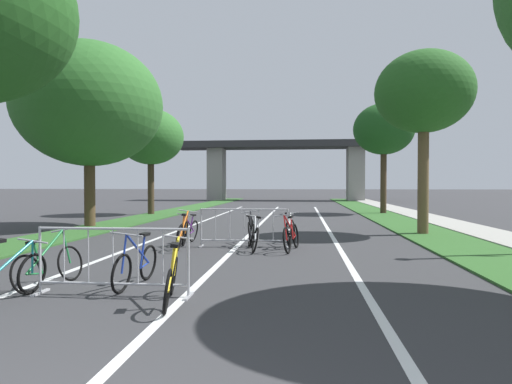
% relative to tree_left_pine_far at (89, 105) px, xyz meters
% --- Properties ---
extents(grass_verge_left, '(2.14, 53.39, 0.05)m').
position_rel_tree_left_pine_far_xyz_m(grass_verge_left, '(0.56, 7.09, -4.86)').
color(grass_verge_left, '#2D5B26').
rests_on(grass_verge_left, ground).
extents(grass_verge_right, '(2.14, 53.39, 0.05)m').
position_rel_tree_left_pine_far_xyz_m(grass_verge_right, '(12.77, 7.09, -4.86)').
color(grass_verge_right, '#2D5B26').
rests_on(grass_verge_right, ground).
extents(sidewalk_path_right, '(1.79, 53.39, 0.08)m').
position_rel_tree_left_pine_far_xyz_m(sidewalk_path_right, '(14.73, 7.09, -4.84)').
color(sidewalk_path_right, '#9E9B93').
rests_on(sidewalk_path_right, ground).
extents(lane_stripe_center, '(0.14, 30.89, 0.01)m').
position_rel_tree_left_pine_far_xyz_m(lane_stripe_center, '(6.67, 0.69, -4.88)').
color(lane_stripe_center, silver).
rests_on(lane_stripe_center, ground).
extents(lane_stripe_right_lane, '(0.14, 30.89, 0.01)m').
position_rel_tree_left_pine_far_xyz_m(lane_stripe_right_lane, '(9.44, 0.69, -4.88)').
color(lane_stripe_right_lane, silver).
rests_on(lane_stripe_right_lane, ground).
extents(lane_stripe_left_lane, '(0.14, 30.89, 0.01)m').
position_rel_tree_left_pine_far_xyz_m(lane_stripe_left_lane, '(3.89, 0.69, -4.88)').
color(lane_stripe_left_lane, silver).
rests_on(lane_stripe_left_lane, ground).
extents(overpass_bridge, '(23.40, 4.03, 6.25)m').
position_rel_tree_left_pine_far_xyz_m(overpass_bridge, '(6.67, 29.37, -0.24)').
color(overpass_bridge, '#2D2D30').
rests_on(overpass_bridge, ground).
extents(tree_left_pine_far, '(5.77, 5.77, 7.35)m').
position_rel_tree_left_pine_far_xyz_m(tree_left_pine_far, '(0.00, 0.00, 0.00)').
color(tree_left_pine_far, '#4C3823').
rests_on(tree_left_pine_far, ground).
extents(tree_left_oak_mid, '(3.68, 3.68, 5.95)m').
position_rel_tree_left_pine_far_xyz_m(tree_left_oak_mid, '(-0.01, 7.05, -0.52)').
color(tree_left_oak_mid, '#3D2D1E').
rests_on(tree_left_oak_mid, ground).
extents(tree_right_pine_near, '(3.24, 3.24, 6.21)m').
position_rel_tree_left_pine_far_xyz_m(tree_right_pine_near, '(12.53, -1.31, -0.10)').
color(tree_right_pine_near, brown).
rests_on(tree_right_pine_near, ground).
extents(tree_right_oak_near, '(3.48, 3.48, 6.39)m').
position_rel_tree_left_pine_far_xyz_m(tree_right_oak_near, '(13.16, 9.16, -0.01)').
color(tree_right_oak_near, '#3D2D1E').
rests_on(tree_right_oak_near, ground).
extents(crowd_barrier_nearest, '(2.43, 0.46, 1.05)m').
position_rel_tree_left_pine_far_xyz_m(crowd_barrier_nearest, '(5.54, -10.06, -4.36)').
color(crowd_barrier_nearest, '#ADADB2').
rests_on(crowd_barrier_nearest, ground).
extents(crowd_barrier_second, '(2.45, 0.55, 1.05)m').
position_rel_tree_left_pine_far_xyz_m(crowd_barrier_second, '(6.87, -4.78, -4.36)').
color(crowd_barrier_second, '#ADADB2').
rests_on(crowd_barrier_second, ground).
extents(bicycle_red_0, '(0.64, 1.71, 1.00)m').
position_rel_tree_left_pine_far_xyz_m(bicycle_red_0, '(8.16, -5.29, -4.52)').
color(bicycle_red_0, black).
rests_on(bicycle_red_0, ground).
extents(bicycle_orange_1, '(0.55, 1.66, 1.03)m').
position_rel_tree_left_pine_far_xyz_m(bicycle_orange_1, '(5.28, -5.23, -4.50)').
color(bicycle_orange_1, black).
rests_on(bicycle_orange_1, ground).
extents(bicycle_yellow_2, '(0.48, 1.61, 0.94)m').
position_rel_tree_left_pine_far_xyz_m(bicycle_yellow_2, '(6.58, -10.44, -4.53)').
color(bicycle_yellow_2, black).
rests_on(bicycle_yellow_2, ground).
extents(bicycle_purple_3, '(0.45, 1.61, 0.92)m').
position_rel_tree_left_pine_far_xyz_m(bicycle_purple_3, '(5.20, -4.39, -4.52)').
color(bicycle_purple_3, black).
rests_on(bicycle_purple_3, ground).
extents(bicycle_black_4, '(0.54, 1.71, 0.96)m').
position_rel_tree_left_pine_far_xyz_m(bicycle_black_4, '(7.03, -4.30, -4.50)').
color(bicycle_black_4, black).
rests_on(bicycle_black_4, ground).
extents(bicycle_blue_5, '(0.56, 1.61, 0.97)m').
position_rel_tree_left_pine_far_xyz_m(bicycle_blue_5, '(5.68, -9.46, -4.52)').
color(bicycle_blue_5, black).
rests_on(bicycle_blue_5, ground).
extents(bicycle_teal_6, '(0.53, 1.64, 0.95)m').
position_rel_tree_left_pine_far_xyz_m(bicycle_teal_6, '(4.18, -10.58, -4.53)').
color(bicycle_teal_6, black).
rests_on(bicycle_teal_6, ground).
extents(bicycle_white_7, '(0.46, 1.75, 0.95)m').
position_rel_tree_left_pine_far_xyz_m(bicycle_white_7, '(8.13, -4.33, -4.51)').
color(bicycle_white_7, black).
rests_on(bicycle_white_7, ground).
extents(bicycle_silver_8, '(0.53, 1.68, 0.91)m').
position_rel_tree_left_pine_far_xyz_m(bicycle_silver_8, '(7.19, -5.31, -4.52)').
color(bicycle_silver_8, black).
rests_on(bicycle_silver_8, ground).
extents(bicycle_green_9, '(0.49, 1.62, 0.96)m').
position_rel_tree_left_pine_far_xyz_m(bicycle_green_9, '(4.25, -9.66, -4.52)').
color(bicycle_green_9, black).
rests_on(bicycle_green_9, ground).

